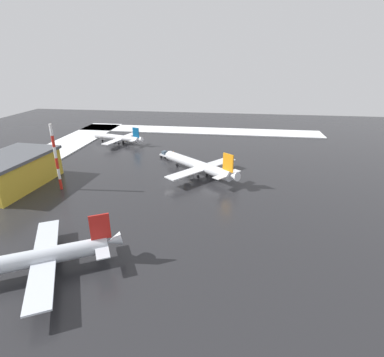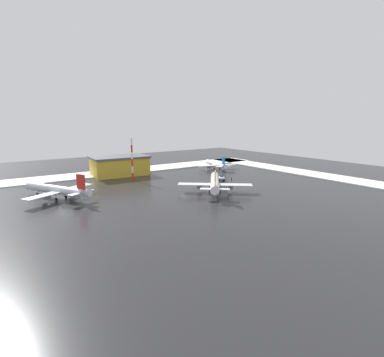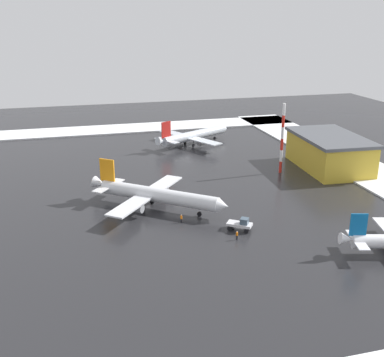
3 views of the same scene
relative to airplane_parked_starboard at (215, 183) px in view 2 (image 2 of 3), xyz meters
name	(u,v)px [view 2 (image 2 of 3)]	position (x,y,z in m)	size (l,w,h in m)	color
ground_plane	(184,191)	(8.53, -7.13, -3.07)	(240.00, 240.00, 0.00)	#232326
snow_bank_far	(128,171)	(8.53, -57.13, -2.88)	(152.00, 16.00, 0.38)	white
snow_bank_left	(299,172)	(-58.47, -7.13, -2.88)	(14.00, 116.00, 0.38)	white
airplane_parked_starboard	(215,183)	(0.00, 0.00, 0.00)	(23.62, 26.01, 9.30)	silver
airplane_distant_tail	(216,164)	(-31.19, -37.46, -0.62)	(20.68, 24.61, 7.43)	white
airplane_foreground_jet	(57,190)	(48.35, -21.20, -0.14)	(23.41, 27.43, 8.89)	silver
pushback_tug	(222,177)	(-14.63, -13.39, -1.79)	(4.48, 5.02, 2.50)	silver
ground_crew_by_nose_gear	(226,184)	(-8.49, -3.45, -2.10)	(0.36, 0.36, 1.71)	black
ground_crew_beside_wing	(231,178)	(-18.30, -11.30, -2.10)	(0.36, 0.36, 1.71)	black
antenna_mast	(132,159)	(15.70, -35.45, 5.81)	(0.70, 0.70, 17.76)	red
cargo_hangar	(120,166)	(15.86, -49.14, 1.37)	(25.84, 16.45, 8.80)	gold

